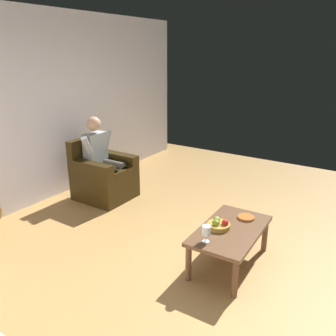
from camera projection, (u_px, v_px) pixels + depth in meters
ground_plane at (223, 259)px, 3.74m from camera, size 7.61×7.61×0.00m
wall_back at (33, 110)px, 4.82m from camera, size 6.74×0.06×2.72m
armchair at (103, 177)px, 5.23m from camera, size 0.72×0.77×0.91m
person_seated at (102, 156)px, 5.12m from camera, size 0.61×0.61×1.23m
coffee_table at (230, 234)px, 3.55m from camera, size 1.02×0.60×0.42m
wine_glass_near at (206, 231)px, 3.25m from camera, size 0.09×0.09×0.17m
fruit_bowl at (219, 225)px, 3.53m from camera, size 0.24×0.24×0.11m
decorative_dish at (246, 217)px, 3.74m from camera, size 0.18×0.18×0.02m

